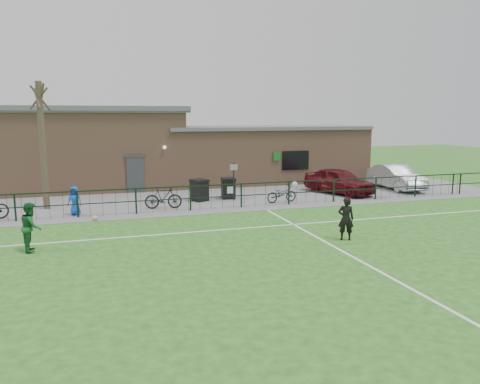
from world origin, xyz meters
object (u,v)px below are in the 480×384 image
object	(u,v)px
wheelie_bin_left	(199,191)
car_maroon	(339,181)
bare_tree	(43,146)
car_silver	(396,177)
bicycle_d	(163,198)
spectator_child	(75,201)
outfield_player	(31,227)
bicycle_e	(282,194)
wheelie_bin_right	(228,189)
sign_post	(234,182)
ball_ground	(95,218)

from	to	relation	value
wheelie_bin_left	car_maroon	bearing A→B (deg)	-25.21
bare_tree	car_silver	world-z (taller)	bare_tree
bicycle_d	bare_tree	bearing A→B (deg)	81.01
bicycle_d	spectator_child	xyz separation A→B (m)	(-3.99, -0.27, 0.11)
spectator_child	bare_tree	bearing A→B (deg)	144.66
car_maroon	spectator_child	world-z (taller)	car_maroon
wheelie_bin_left	car_silver	size ratio (longest dim) A/B	0.24
car_silver	outfield_player	size ratio (longest dim) A/B	2.69
bare_tree	wheelie_bin_left	distance (m)	7.83
wheelie_bin_left	spectator_child	distance (m)	6.32
car_silver	bicycle_e	distance (m)	8.52
wheelie_bin_right	sign_post	xyz separation A→B (m)	(0.09, -0.71, 0.49)
car_maroon	ball_ground	world-z (taller)	car_maroon
wheelie_bin_right	spectator_child	bearing A→B (deg)	-158.67
car_silver	outfield_player	xyz separation A→B (m)	(-19.47, -7.52, 0.07)
sign_post	spectator_child	xyz separation A→B (m)	(-7.81, -1.28, -0.36)
car_maroon	ball_ground	bearing A→B (deg)	171.41
outfield_player	ball_ground	bearing A→B (deg)	-29.93
bicycle_d	spectator_child	size ratio (longest dim) A/B	1.37
car_maroon	bicycle_e	world-z (taller)	car_maroon
car_maroon	ball_ground	xyz separation A→B (m)	(-13.33, -3.03, -0.63)
bicycle_d	wheelie_bin_right	bearing A→B (deg)	-56.76
bare_tree	bicycle_d	world-z (taller)	bare_tree
bare_tree	ball_ground	bearing A→B (deg)	-56.72
bicycle_e	outfield_player	bearing A→B (deg)	108.62
bicycle_e	outfield_player	world-z (taller)	outfield_player
bare_tree	car_maroon	xyz separation A→B (m)	(15.52, -0.31, -2.25)
sign_post	outfield_player	distance (m)	11.21
bare_tree	outfield_player	size ratio (longest dim) A/B	3.67
bicycle_e	wheelie_bin_left	bearing A→B (deg)	59.53
sign_post	ball_ground	size ratio (longest dim) A/B	8.40
bare_tree	outfield_player	xyz separation A→B (m)	(0.19, -7.36, -2.18)
bare_tree	sign_post	world-z (taller)	bare_tree
wheelie_bin_left	car_maroon	world-z (taller)	car_maroon
car_silver	outfield_player	world-z (taller)	outfield_player
wheelie_bin_right	spectator_child	size ratio (longest dim) A/B	0.80
bicycle_e	outfield_player	size ratio (longest dim) A/B	1.02
car_maroon	car_silver	xyz separation A→B (m)	(4.13, 0.47, -0.01)
wheelie_bin_right	bicycle_d	distance (m)	4.10
wheelie_bin_right	bicycle_e	world-z (taller)	wheelie_bin_right
car_maroon	spectator_child	xyz separation A→B (m)	(-14.16, -1.62, -0.08)
spectator_child	ball_ground	world-z (taller)	spectator_child
bicycle_d	bicycle_e	world-z (taller)	bicycle_d
bare_tree	spectator_child	bearing A→B (deg)	-54.97
ball_ground	wheelie_bin_right	bearing A→B (deg)	26.25
bicycle_d	spectator_child	distance (m)	4.00
sign_post	spectator_child	size ratio (longest dim) A/B	1.55
car_maroon	bicycle_e	size ratio (longest dim) A/B	2.57
bicycle_e	outfield_player	xyz separation A→B (m)	(-11.19, -5.51, 0.36)
wheelie_bin_left	bicycle_e	xyz separation A→B (m)	(3.94, -1.66, -0.09)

